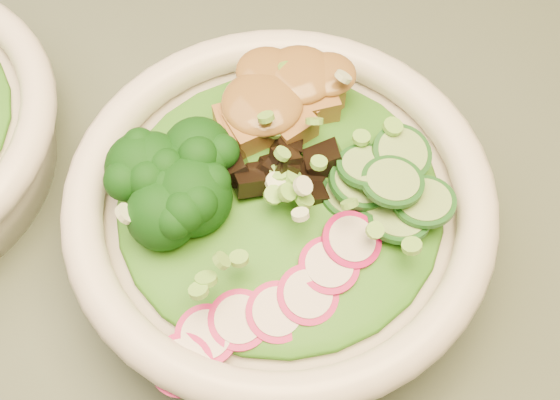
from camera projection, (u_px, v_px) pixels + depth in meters
floor at (325, 355)px, 1.24m from camera, size 4.00×4.00×0.00m
dining_table at (361, 121)px, 0.68m from camera, size 1.20×0.80×0.75m
salad_bowl at (280, 216)px, 0.47m from camera, size 0.25×0.25×0.07m
lettuce_bed at (280, 199)px, 0.45m from camera, size 0.19×0.19×0.02m
broccoli_florets at (176, 191)px, 0.43m from camera, size 0.09×0.09×0.04m
radish_slices at (287, 297)px, 0.41m from camera, size 0.11×0.07×0.02m
cucumber_slices at (387, 190)px, 0.44m from camera, size 0.08×0.08×0.03m
mushroom_heap at (280, 171)px, 0.44m from camera, size 0.08×0.08×0.04m
tofu_cubes at (281, 105)px, 0.47m from camera, size 0.10×0.08×0.03m
peanut_sauce at (281, 93)px, 0.46m from camera, size 0.07×0.05×0.01m
scallion_garnish at (280, 179)px, 0.43m from camera, size 0.18×0.18×0.02m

